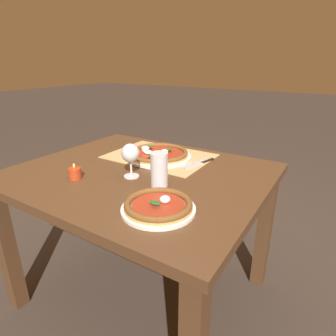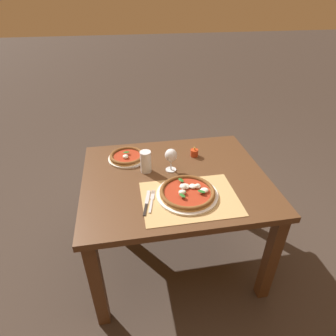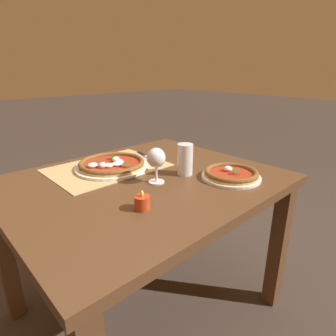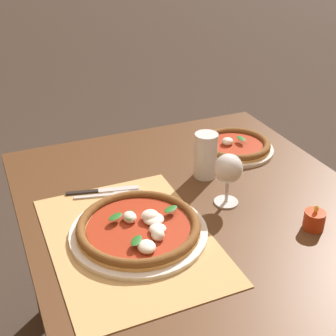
{
  "view_description": "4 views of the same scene",
  "coord_description": "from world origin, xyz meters",
  "px_view_note": "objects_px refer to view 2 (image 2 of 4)",
  "views": [
    {
      "loc": [
        -0.78,
        0.98,
        1.23
      ],
      "look_at": [
        -0.17,
        0.02,
        0.8
      ],
      "focal_mm": 30.0,
      "sensor_mm": 36.0,
      "label": 1
    },
    {
      "loc": [
        -0.3,
        -1.44,
        1.76
      ],
      "look_at": [
        -0.05,
        -0.04,
        0.83
      ],
      "focal_mm": 30.0,
      "sensor_mm": 36.0,
      "label": 2
    },
    {
      "loc": [
        0.72,
        0.93,
        1.21
      ],
      "look_at": [
        -0.11,
        0.04,
        0.77
      ],
      "focal_mm": 30.0,
      "sensor_mm": 36.0,
      "label": 3
    },
    {
      "loc": [
        0.96,
        -0.52,
        1.48
      ],
      "look_at": [
        -0.19,
        -0.03,
        0.78
      ],
      "focal_mm": 50.0,
      "sensor_mm": 36.0,
      "label": 4
    }
  ],
  "objects_px": {
    "pizza_near": "(187,192)",
    "pint_glass": "(146,162)",
    "pizza_far": "(127,157)",
    "knife": "(147,202)",
    "wine_glass": "(171,156)",
    "votive_candle": "(194,153)",
    "fork": "(152,201)"
  },
  "relations": [
    {
      "from": "pizza_near",
      "to": "pint_glass",
      "type": "xyz_separation_m",
      "value": [
        -0.21,
        0.3,
        0.05
      ]
    },
    {
      "from": "wine_glass",
      "to": "pint_glass",
      "type": "height_order",
      "value": "wine_glass"
    },
    {
      "from": "pizza_far",
      "to": "knife",
      "type": "height_order",
      "value": "pizza_far"
    },
    {
      "from": "knife",
      "to": "votive_candle",
      "type": "relative_size",
      "value": 2.96
    },
    {
      "from": "fork",
      "to": "knife",
      "type": "relative_size",
      "value": 0.93
    },
    {
      "from": "pizza_near",
      "to": "pizza_far",
      "type": "xyz_separation_m",
      "value": [
        -0.32,
        0.47,
        -0.0
      ]
    },
    {
      "from": "pizza_near",
      "to": "wine_glass",
      "type": "bearing_deg",
      "value": 99.17
    },
    {
      "from": "pizza_near",
      "to": "pizza_far",
      "type": "relative_size",
      "value": 1.35
    },
    {
      "from": "pizza_far",
      "to": "pint_glass",
      "type": "distance_m",
      "value": 0.22
    },
    {
      "from": "pizza_far",
      "to": "fork",
      "type": "bearing_deg",
      "value": -77.03
    },
    {
      "from": "pizza_near",
      "to": "pizza_far",
      "type": "bearing_deg",
      "value": 124.32
    },
    {
      "from": "pizza_near",
      "to": "pint_glass",
      "type": "height_order",
      "value": "pint_glass"
    },
    {
      "from": "pizza_near",
      "to": "wine_glass",
      "type": "xyz_separation_m",
      "value": [
        -0.05,
        0.28,
        0.08
      ]
    },
    {
      "from": "pint_glass",
      "to": "votive_candle",
      "type": "relative_size",
      "value": 2.01
    },
    {
      "from": "pizza_near",
      "to": "pint_glass",
      "type": "distance_m",
      "value": 0.36
    },
    {
      "from": "votive_candle",
      "to": "pizza_near",
      "type": "bearing_deg",
      "value": -109.2
    },
    {
      "from": "fork",
      "to": "wine_glass",
      "type": "bearing_deg",
      "value": 61.22
    },
    {
      "from": "wine_glass",
      "to": "knife",
      "type": "relative_size",
      "value": 0.73
    },
    {
      "from": "pizza_far",
      "to": "pizza_near",
      "type": "bearing_deg",
      "value": -55.68
    },
    {
      "from": "votive_candle",
      "to": "pizza_far",
      "type": "bearing_deg",
      "value": 175.25
    },
    {
      "from": "pizza_near",
      "to": "fork",
      "type": "distance_m",
      "value": 0.21
    },
    {
      "from": "pint_glass",
      "to": "pizza_near",
      "type": "bearing_deg",
      "value": -54.95
    },
    {
      "from": "pint_glass",
      "to": "wine_glass",
      "type": "bearing_deg",
      "value": -5.13
    },
    {
      "from": "pizza_far",
      "to": "knife",
      "type": "xyz_separation_m",
      "value": [
        0.08,
        -0.5,
        -0.01
      ]
    },
    {
      "from": "wine_glass",
      "to": "fork",
      "type": "height_order",
      "value": "wine_glass"
    },
    {
      "from": "pizza_near",
      "to": "wine_glass",
      "type": "relative_size",
      "value": 2.3
    },
    {
      "from": "wine_glass",
      "to": "knife",
      "type": "bearing_deg",
      "value": -122.08
    },
    {
      "from": "fork",
      "to": "knife",
      "type": "xyz_separation_m",
      "value": [
        -0.03,
        -0.01,
        0.0
      ]
    },
    {
      "from": "votive_candle",
      "to": "knife",
      "type": "bearing_deg",
      "value": -130.21
    },
    {
      "from": "pizza_far",
      "to": "knife",
      "type": "distance_m",
      "value": 0.51
    },
    {
      "from": "pizza_far",
      "to": "fork",
      "type": "height_order",
      "value": "pizza_far"
    },
    {
      "from": "knife",
      "to": "pizza_far",
      "type": "bearing_deg",
      "value": 99.42
    }
  ]
}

